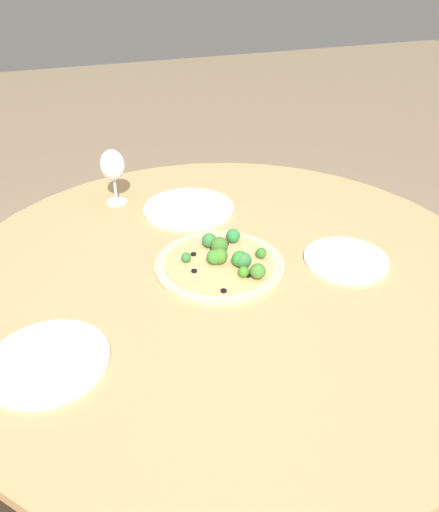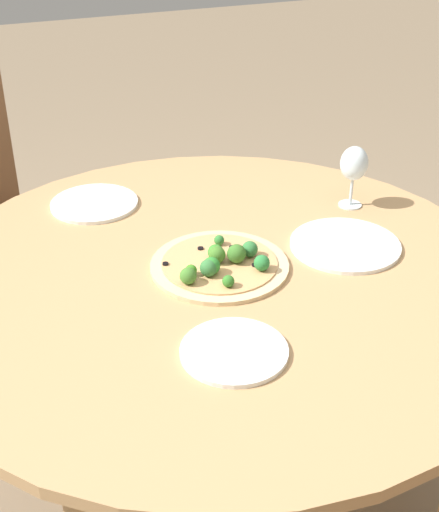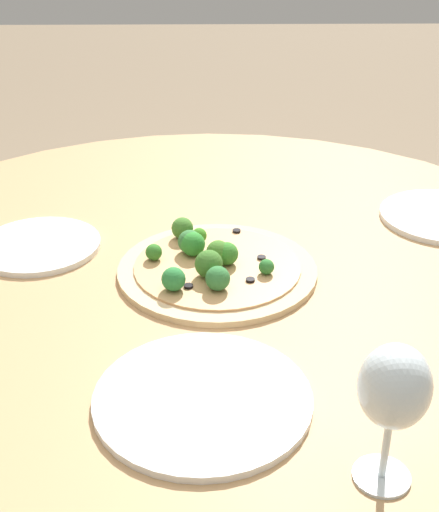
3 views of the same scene
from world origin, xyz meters
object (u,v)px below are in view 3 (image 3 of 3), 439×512
pizza (215,265)px  plate_near (41,245)px  wine_glass (398,390)px  plate_side (205,399)px

pizza → plate_near: 0.31m
wine_glass → plate_near: bearing=41.5°
pizza → plate_side: 0.32m
pizza → wine_glass: (-0.44, -0.17, 0.10)m
wine_glass → pizza: bearing=21.5°
pizza → plate_near: pizza is taller
wine_glass → plate_side: (0.13, 0.19, -0.11)m
plate_near → plate_side: same height
pizza → wine_glass: wine_glass is taller
wine_glass → plate_side: bearing=56.5°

